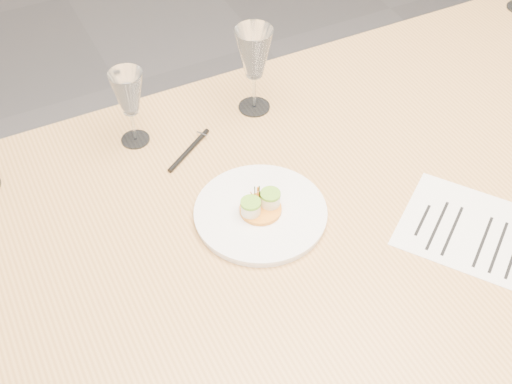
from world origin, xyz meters
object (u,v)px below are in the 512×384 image
recipe_sheet (475,231)px  wine_glass_1 (128,95)px  ballpoint_pen (189,150)px  dinner_plate (261,212)px  wine_glass_2 (254,55)px  dining_table (318,234)px

recipe_sheet → wine_glass_1: wine_glass_1 is taller
ballpoint_pen → wine_glass_1: 0.17m
dinner_plate → wine_glass_2: bearing=65.9°
dining_table → ballpoint_pen: (-0.16, 0.28, 0.07)m
wine_glass_1 → dinner_plate: bearing=-65.9°
recipe_sheet → ballpoint_pen: bearing=95.4°
wine_glass_2 → ballpoint_pen: bearing=-159.3°
recipe_sheet → wine_glass_2: wine_glass_2 is taller
dining_table → recipe_sheet: size_ratio=6.78×
dining_table → dinner_plate: size_ratio=9.15×
wine_glass_1 → wine_glass_2: 0.28m
recipe_sheet → wine_glass_2: 0.59m
dinner_plate → wine_glass_1: 0.37m
ballpoint_pen → wine_glass_1: (-0.09, 0.09, 0.12)m
dining_table → dinner_plate: 0.14m
wine_glass_1 → recipe_sheet: bearing=-47.5°
ballpoint_pen → wine_glass_2: wine_glass_2 is taller
ballpoint_pen → wine_glass_2: bearing=-13.6°
wine_glass_2 → dinner_plate: bearing=-114.1°
dinner_plate → ballpoint_pen: (-0.05, 0.24, -0.01)m
recipe_sheet → wine_glass_1: bearing=96.2°
ballpoint_pen → wine_glass_2: size_ratio=0.62×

